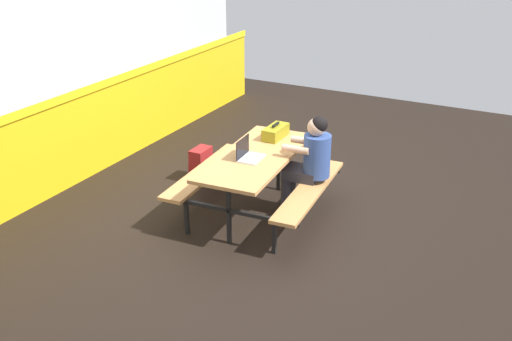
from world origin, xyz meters
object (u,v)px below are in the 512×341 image
laptop_silver (248,154)px  student_nearer (310,158)px  picnic_table_main (256,169)px  toolbox_grey (276,132)px  backpack_dark (201,165)px

laptop_silver → student_nearer: bearing=-55.7°
picnic_table_main → toolbox_grey: size_ratio=4.56×
picnic_table_main → laptop_silver: laptop_silver is taller
picnic_table_main → student_nearer: 0.61m
laptop_silver → backpack_dark: 1.34m
laptop_silver → backpack_dark: bearing=59.0°
student_nearer → backpack_dark: 1.69m
laptop_silver → toolbox_grey: bearing=1.1°
toolbox_grey → student_nearer: bearing=-118.9°
picnic_table_main → student_nearer: bearing=-64.1°
toolbox_grey → laptop_silver: bearing=-178.9°
student_nearer → backpack_dark: (0.24, 1.60, -0.49)m
picnic_table_main → backpack_dark: size_ratio=4.14×
picnic_table_main → student_nearer: student_nearer is taller
laptop_silver → backpack_dark: (0.62, 1.04, -0.57)m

